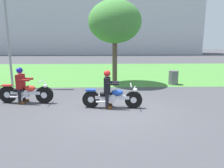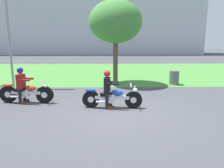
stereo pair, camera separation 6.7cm
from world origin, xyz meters
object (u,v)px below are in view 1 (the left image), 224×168
motorcycle_lead (112,98)px  streetlight_pole (8,12)px  motorcycle_follow (26,93)px  rider_lead (108,86)px  tree_roadside (115,22)px  rider_follow (21,82)px  trash_can (173,78)px

motorcycle_lead → streetlight_pole: 7.27m
motorcycle_lead → motorcycle_follow: (-3.37, 0.70, 0.02)m
rider_lead → tree_roadside: size_ratio=0.30×
rider_follow → streetlight_pole: bearing=121.7°
rider_lead → tree_roadside: tree_roadside is taller
rider_follow → motorcycle_lead: bearing=-7.3°
trash_can → motorcycle_follow: bearing=-153.3°
motorcycle_follow → rider_follow: rider_follow is taller
rider_lead → trash_can: (3.75, 4.19, -0.42)m
motorcycle_lead → rider_lead: size_ratio=1.57×
trash_can → tree_roadside: bearing=174.0°
tree_roadside → trash_can: size_ratio=5.88×
rider_lead → streetlight_pole: size_ratio=0.22×
motorcycle_lead → streetlight_pole: streetlight_pole is taller
rider_lead → tree_roadside: 5.26m
tree_roadside → trash_can: (3.31, -0.35, -3.05)m
motorcycle_follow → trash_can: size_ratio=2.74×
streetlight_pole → rider_follow: bearing=-62.5°
tree_roadside → streetlight_pole: (-5.42, -0.75, 0.41)m
rider_lead → motorcycle_follow: 3.30m
motorcycle_follow → rider_lead: bearing=-7.9°
streetlight_pole → trash_can: (8.73, 0.40, -3.46)m
motorcycle_follow → trash_can: bearing=30.9°
tree_roadside → streetlight_pole: size_ratio=0.74×
rider_follow → trash_can: 7.94m
rider_lead → trash_can: size_ratio=1.77×
motorcycle_follow → rider_follow: (-0.17, 0.01, 0.42)m
trash_can → motorcycle_lead: bearing=-130.4°
streetlight_pole → motorcycle_follow: bearing=-60.2°
motorcycle_lead → trash_can: (3.58, 4.20, 0.01)m
motorcycle_follow → tree_roadside: bearing=50.7°
streetlight_pole → motorcycle_lead: bearing=-36.5°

